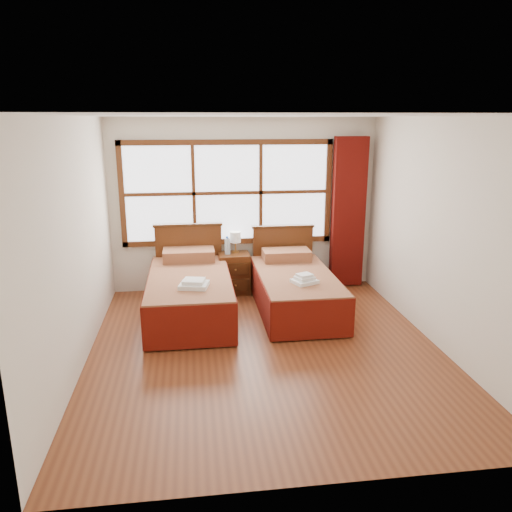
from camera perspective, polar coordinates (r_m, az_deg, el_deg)
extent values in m
plane|color=brown|center=(5.86, 1.09, -10.57)|extent=(4.50, 4.50, 0.00)
plane|color=white|center=(5.27, 1.24, 15.77)|extent=(4.50, 4.50, 0.00)
plane|color=silver|center=(7.61, -1.39, 5.81)|extent=(4.00, 0.00, 4.00)
plane|color=silver|center=(5.49, -19.93, 1.14)|extent=(0.00, 4.50, 4.50)
plane|color=silver|center=(6.05, 20.27, 2.35)|extent=(0.00, 4.50, 4.50)
cube|color=white|center=(7.53, -3.28, 7.22)|extent=(3.00, 0.02, 1.40)
cube|color=#512811|center=(7.65, -3.19, 1.71)|extent=(3.16, 0.06, 0.08)
cube|color=#512811|center=(7.44, -3.36, 12.85)|extent=(3.16, 0.06, 0.08)
cube|color=#512811|center=(7.55, -15.09, 6.75)|extent=(0.08, 0.06, 1.56)
cube|color=#512811|center=(7.77, 8.22, 7.35)|extent=(0.08, 0.06, 1.56)
cube|color=#512811|center=(7.49, -7.12, 7.09)|extent=(0.05, 0.05, 1.40)
cube|color=#512811|center=(7.56, 0.54, 7.28)|extent=(0.05, 0.05, 1.40)
cube|color=#512811|center=(7.51, -3.27, 7.20)|extent=(3.00, 0.05, 0.05)
cube|color=#5B0D09|center=(7.83, 10.50, 4.86)|extent=(0.50, 0.16, 2.30)
cube|color=#3B1F0C|center=(6.78, -7.53, -5.57)|extent=(0.95, 1.90, 0.31)
cube|color=#62170E|center=(6.69, -7.61, -3.30)|extent=(1.06, 2.10, 0.26)
cube|color=maroon|center=(6.76, -12.07, -4.69)|extent=(0.03, 2.10, 0.53)
cube|color=maroon|center=(6.75, -3.05, -4.38)|extent=(0.03, 2.10, 0.53)
cube|color=maroon|center=(5.77, -7.53, -8.07)|extent=(1.06, 0.03, 0.53)
cube|color=#62170E|center=(7.36, -7.68, 0.15)|extent=(0.74, 0.43, 0.16)
cube|color=#512811|center=(7.63, -7.65, -0.34)|extent=(0.99, 0.06, 1.03)
cube|color=#3B1F0C|center=(7.51, -7.79, 3.52)|extent=(1.03, 0.08, 0.04)
cube|color=#3B1F0C|center=(6.93, 4.54, -5.12)|extent=(0.89, 1.78, 0.29)
cube|color=#62170E|center=(6.84, 4.58, -3.03)|extent=(1.00, 1.97, 0.24)
cube|color=maroon|center=(6.80, 0.43, -4.36)|extent=(0.03, 1.97, 0.49)
cube|color=maroon|center=(7.00, 8.56, -3.96)|extent=(0.03, 1.97, 0.49)
cube|color=maroon|center=(5.99, 6.51, -7.27)|extent=(1.00, 0.03, 0.49)
cube|color=#62170E|center=(7.45, 3.48, 0.14)|extent=(0.70, 0.41, 0.15)
cube|color=#512811|center=(7.76, 3.06, -0.19)|extent=(0.93, 0.06, 0.97)
cube|color=#3B1F0C|center=(7.65, 3.11, 3.37)|extent=(0.97, 0.08, 0.04)
cube|color=#512811|center=(7.58, -2.51, -1.97)|extent=(0.46, 0.41, 0.61)
cube|color=#3B1F0C|center=(7.41, -2.35, -3.36)|extent=(0.40, 0.02, 0.18)
cube|color=#3B1F0C|center=(7.34, -2.37, -1.55)|extent=(0.40, 0.02, 0.18)
sphere|color=olive|center=(7.40, -2.33, -3.41)|extent=(0.03, 0.03, 0.03)
sphere|color=olive|center=(7.32, -2.35, -1.59)|extent=(0.03, 0.03, 0.03)
cube|color=white|center=(6.19, -7.10, -3.32)|extent=(0.40, 0.36, 0.05)
cube|color=white|center=(6.17, -7.12, -2.88)|extent=(0.30, 0.27, 0.05)
cube|color=white|center=(6.43, 5.57, -2.90)|extent=(0.37, 0.35, 0.05)
cube|color=white|center=(6.42, 5.58, -2.53)|extent=(0.28, 0.26, 0.04)
cube|color=white|center=(6.41, 5.58, -2.20)|extent=(0.23, 0.21, 0.04)
cylinder|color=#C88F40|center=(7.57, -2.35, 0.51)|extent=(0.10, 0.10, 0.02)
cylinder|color=#C88F40|center=(7.56, -2.36, 1.07)|extent=(0.02, 0.02, 0.14)
cylinder|color=silver|center=(7.52, -2.37, 2.18)|extent=(0.16, 0.16, 0.16)
cylinder|color=silver|center=(7.45, -3.33, 1.12)|extent=(0.07, 0.07, 0.24)
cylinder|color=blue|center=(7.42, -3.35, 2.15)|extent=(0.04, 0.04, 0.03)
cylinder|color=silver|center=(7.45, -3.20, 1.04)|extent=(0.07, 0.07, 0.22)
cylinder|color=blue|center=(7.42, -3.22, 1.97)|extent=(0.03, 0.03, 0.03)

